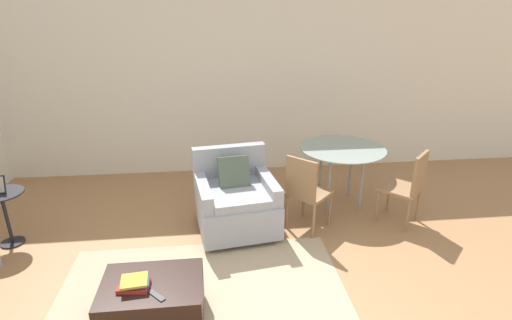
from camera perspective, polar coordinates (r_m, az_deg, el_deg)
wall_back at (r=5.96m, az=-3.85°, el=11.12°), size 12.00×0.06×2.75m
area_rug at (r=3.86m, az=-7.62°, el=-17.64°), size 2.58×1.44×0.01m
armchair at (r=4.54m, az=-2.95°, el=-5.78°), size 0.97×0.99×0.90m
ottoman at (r=3.47m, az=-14.48°, el=-18.92°), size 0.79×0.58×0.39m
book_stack at (r=3.32m, az=-16.97°, el=-16.57°), size 0.25×0.20×0.07m
tv_remote_primary at (r=3.41m, az=-15.82°, el=-15.99°), size 0.11×0.14×0.01m
tv_remote_secondary at (r=3.22m, az=-14.03°, el=-18.26°), size 0.14×0.15×0.01m
side_table at (r=4.98m, az=-32.30°, el=-5.85°), size 0.44×0.44×0.61m
dining_table at (r=5.10m, az=12.21°, el=0.72°), size 1.06×1.06×0.76m
dining_chair_near_left at (r=4.47m, az=7.07°, el=-4.08°), size 0.59×0.59×0.90m
dining_chair_near_right at (r=4.88m, az=20.97°, el=-3.17°), size 0.59×0.59×0.90m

